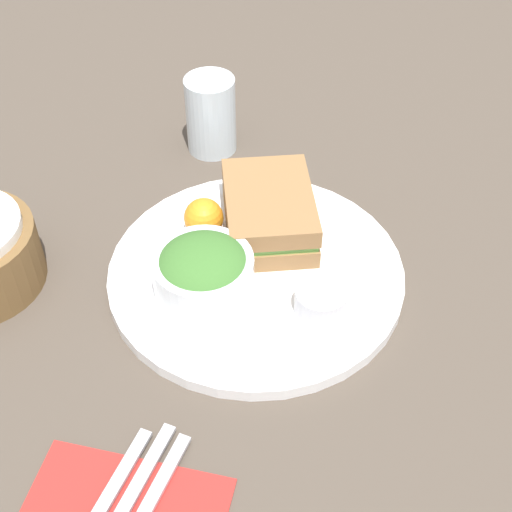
{
  "coord_description": "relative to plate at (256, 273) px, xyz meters",
  "views": [
    {
      "loc": [
        -0.55,
        -0.13,
        0.59
      ],
      "look_at": [
        0.0,
        0.0,
        0.04
      ],
      "focal_mm": 50.0,
      "sensor_mm": 36.0,
      "label": 1
    }
  ],
  "objects": [
    {
      "name": "salad_bowl",
      "position": [
        -0.05,
        0.05,
        0.04
      ],
      "size": [
        0.11,
        0.11,
        0.07
      ],
      "color": "white",
      "rests_on": "plate"
    },
    {
      "name": "ground_plane",
      "position": [
        0.0,
        0.0,
        -0.01
      ],
      "size": [
        4.0,
        4.0,
        0.0
      ],
      "primitive_type": "plane",
      "color": "#4C4238"
    },
    {
      "name": "dressing_cup",
      "position": [
        -0.04,
        -0.08,
        0.02
      ],
      "size": [
        0.06,
        0.06,
        0.03
      ],
      "primitive_type": "cylinder",
      "color": "#B7B7BC",
      "rests_on": "plate"
    },
    {
      "name": "orange_wedge",
      "position": [
        0.05,
        0.07,
        0.03
      ],
      "size": [
        0.05,
        0.05,
        0.05
      ],
      "primitive_type": "sphere",
      "color": "orange",
      "rests_on": "plate"
    },
    {
      "name": "drink_glass",
      "position": [
        0.23,
        0.12,
        0.05
      ],
      "size": [
        0.07,
        0.07,
        0.11
      ],
      "primitive_type": "cylinder",
      "color": "silver",
      "rests_on": "ground_plane"
    },
    {
      "name": "spoon",
      "position": [
        -0.3,
        0.07,
        -0.0
      ],
      "size": [
        0.16,
        0.04,
        0.01
      ],
      "primitive_type": "cube",
      "rotation": [
        0.0,
        0.0,
        2.98
      ],
      "color": "#B2B2B7",
      "rests_on": "napkin"
    },
    {
      "name": "sandwich",
      "position": [
        0.07,
        -0.0,
        0.04
      ],
      "size": [
        0.17,
        0.14,
        0.05
      ],
      "color": "olive",
      "rests_on": "plate"
    },
    {
      "name": "plate",
      "position": [
        0.0,
        0.0,
        0.0
      ],
      "size": [
        0.33,
        0.33,
        0.02
      ],
      "primitive_type": "cylinder",
      "color": "white",
      "rests_on": "ground_plane"
    }
  ]
}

